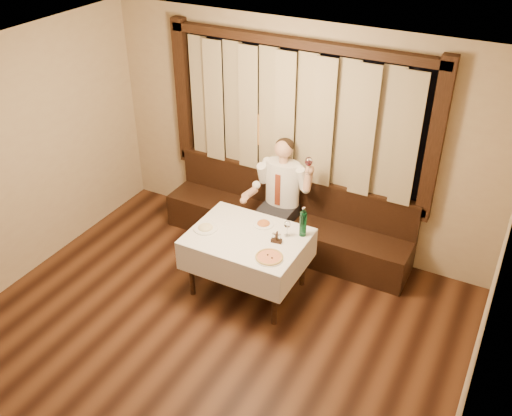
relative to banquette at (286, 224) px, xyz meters
The scene contains 10 objects.
room 2.12m from the banquette, 90.03° to the right, with size 5.01×6.01×2.81m.
banquette is the anchor object (origin of this frame).
dining_table 1.08m from the banquette, 90.00° to the right, with size 1.27×0.97×0.76m.
pizza 1.42m from the banquette, 72.83° to the right, with size 0.31×0.31×0.03m.
pasta_red 0.89m from the banquette, 85.60° to the right, with size 0.24×0.24×0.08m.
pasta_cream 1.32m from the banquette, 112.76° to the right, with size 0.27×0.27×0.09m.
green_bottle 1.09m from the banquette, 54.25° to the right, with size 0.08×0.08×0.36m.
table_wine_glass 1.09m from the banquette, 65.03° to the right, with size 0.07×0.07×0.20m.
cruet_caddy 1.15m from the banquette, 71.24° to the right, with size 0.12×0.07×0.12m.
seated_man 0.55m from the banquette, 119.84° to the right, with size 0.82×0.62×1.47m.
Camera 1 is at (2.47, -2.80, 4.32)m, focal length 40.00 mm.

